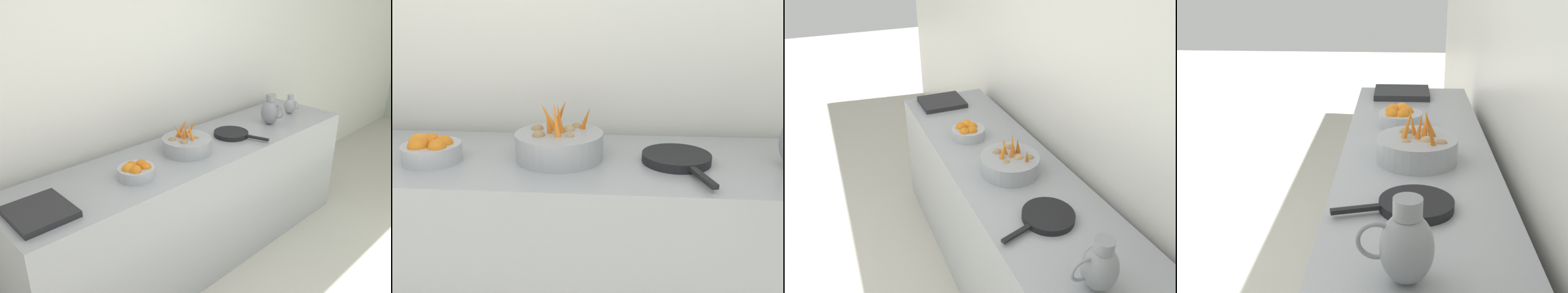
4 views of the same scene
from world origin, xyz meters
The scene contains 5 objects.
tile_wall_left centered at (-1.95, 0.68, 1.50)m, with size 0.10×8.56×3.00m, color white.
prep_counter centered at (-1.50, 0.18, 0.47)m, with size 0.68×2.87×0.93m, color #9EA0A5.
vegetable_colander centered at (-1.50, 0.05, 0.99)m, with size 0.35×0.35×0.24m.
orange_bowl centered at (-1.42, -0.44, 0.98)m, with size 0.23×0.23×0.11m.
skillet_on_counter centered at (-1.48, 0.51, 0.95)m, with size 0.43×0.27×0.03m.
Camera 2 is at (0.01, 0.28, 1.48)m, focal length 37.16 mm.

